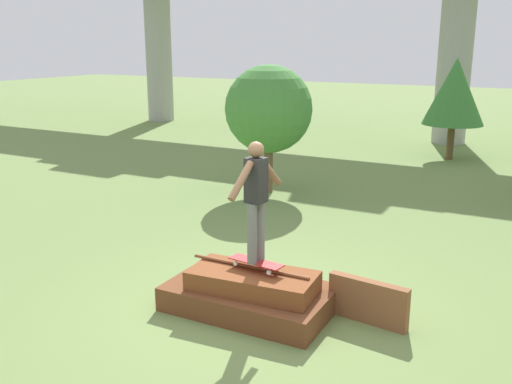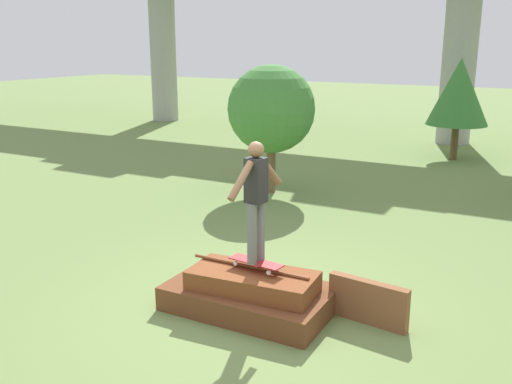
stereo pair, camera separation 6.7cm
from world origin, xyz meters
name	(u,v)px [view 1 (the left image)]	position (x,y,z in m)	size (l,w,h in m)	color
ground_plane	(250,309)	(0.00, 0.00, 0.00)	(80.00, 80.00, 0.00)	olive
scrap_pile	(250,293)	(0.02, -0.02, 0.23)	(2.09, 1.24, 0.60)	brown
scrap_plank_loose	(368,301)	(1.45, 0.37, 0.27)	(1.03, 0.25, 0.55)	brown
skateboard	(256,262)	(0.11, -0.03, 0.68)	(0.75, 0.30, 0.09)	maroon
skater	(256,195)	(0.11, -0.03, 1.56)	(0.24, 1.06, 1.51)	slate
tree_behind_right	(269,109)	(-2.46, 5.41, 1.89)	(1.95, 1.95, 2.87)	brown
tree_mid_back	(455,92)	(0.55, 11.21, 1.96)	(1.73, 1.73, 2.91)	brown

